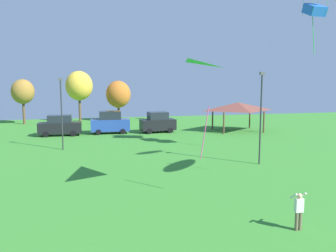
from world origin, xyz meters
TOP-DOWN VIEW (x-y plane):
  - person_standing_mid_field at (3.33, 12.64)m, footprint 0.52×0.49m
  - kite_flying_0 at (1.80, 17.72)m, footprint 2.70×3.37m
  - kite_flying_4 at (12.53, 25.63)m, footprint 1.47×1.64m
  - parked_car_leftmost at (-8.56, 41.77)m, footprint 4.82×1.99m
  - parked_car_second_from_left at (-2.83, 42.23)m, footprint 4.58×2.10m
  - parked_car_third_from_left at (2.89, 41.77)m, footprint 4.38×2.41m
  - park_pavilion at (12.87, 40.80)m, footprint 6.71×5.04m
  - light_post_0 at (-7.72, 33.24)m, footprint 0.36×0.20m
  - light_post_1 at (7.34, 24.06)m, footprint 0.36×0.20m
  - treeline_tree_1 at (-14.41, 53.99)m, footprint 3.21×3.21m
  - treeline_tree_2 at (-6.60, 56.28)m, footprint 4.10×4.10m
  - treeline_tree_3 at (-0.74, 54.89)m, footprint 3.77×3.77m

SIDE VIEW (x-z plane):
  - person_standing_mid_field at x=3.33m, z-range 0.10..1.80m
  - parked_car_leftmost at x=-8.56m, z-range -0.02..2.36m
  - parked_car_third_from_left at x=2.89m, z-range -0.03..2.49m
  - parked_car_second_from_left at x=-2.83m, z-range -0.04..2.64m
  - park_pavilion at x=12.87m, z-range 1.28..4.88m
  - light_post_0 at x=-7.72m, z-range 0.40..6.97m
  - light_post_1 at x=7.34m, z-range 0.41..7.41m
  - treeline_tree_3 at x=-0.74m, z-range 1.02..7.24m
  - treeline_tree_1 at x=-14.41m, z-range 1.43..7.89m
  - treeline_tree_2 at x=-6.60m, z-range 1.57..9.28m
  - kite_flying_0 at x=1.80m, z-range 3.85..8.01m
  - kite_flying_4 at x=12.53m, z-range 9.89..15.49m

